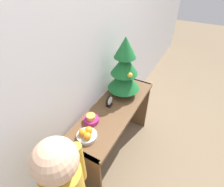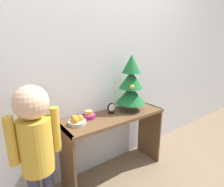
# 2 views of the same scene
# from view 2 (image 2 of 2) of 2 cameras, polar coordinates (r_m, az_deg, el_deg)

# --- Properties ---
(ground_plane) EXTENTS (12.00, 12.00, 0.00)m
(ground_plane) POSITION_cam_2_polar(r_m,az_deg,el_deg) (2.03, 4.45, -26.89)
(ground_plane) COLOR #7A664C
(back_wall) EXTENTS (7.00, 0.05, 2.50)m
(back_wall) POSITION_cam_2_polar(r_m,az_deg,el_deg) (1.85, -3.47, 11.83)
(back_wall) COLOR silver
(back_wall) RESTS_ON ground_plane
(console_table) EXTENTS (1.08, 0.38, 0.69)m
(console_table) POSITION_cam_2_polar(r_m,az_deg,el_deg) (1.85, 0.91, -11.49)
(console_table) COLOR brown
(console_table) RESTS_ON ground_plane
(mini_tree) EXTENTS (0.31, 0.31, 0.59)m
(mini_tree) POSITION_cam_2_polar(r_m,az_deg,el_deg) (1.86, 6.23, 2.94)
(mini_tree) COLOR #4C3828
(mini_tree) RESTS_ON console_table
(fruit_bowl) EXTENTS (0.16, 0.16, 0.08)m
(fruit_bowl) POSITION_cam_2_polar(r_m,az_deg,el_deg) (1.60, -11.35, -8.77)
(fruit_bowl) COLOR #B7B2A8
(fruit_bowl) RESTS_ON console_table
(singing_bowl) EXTENTS (0.13, 0.13, 0.07)m
(singing_bowl) POSITION_cam_2_polar(r_m,az_deg,el_deg) (1.71, -7.57, -7.02)
(singing_bowl) COLOR #9E2366
(singing_bowl) RESTS_ON console_table
(desk_clock) EXTENTS (0.09, 0.04, 0.11)m
(desk_clock) POSITION_cam_2_polar(r_m,az_deg,el_deg) (1.80, -0.20, -4.86)
(desk_clock) COLOR black
(desk_clock) RESTS_ON console_table
(child_figure) EXTENTS (0.37, 0.24, 1.11)m
(child_figure) POSITION_cam_2_polar(r_m,az_deg,el_deg) (1.41, -23.67, -13.64)
(child_figure) COLOR #38384C
(child_figure) RESTS_ON ground_plane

